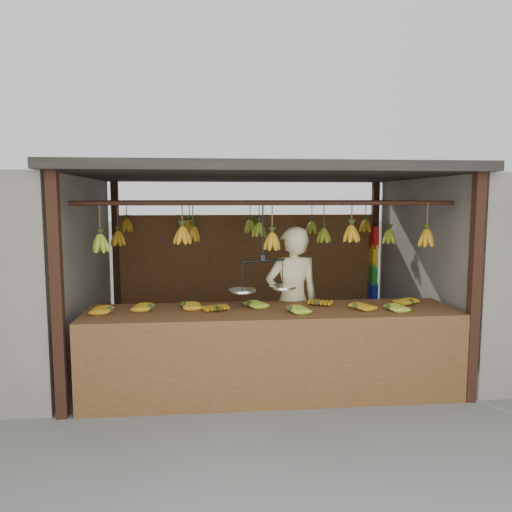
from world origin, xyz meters
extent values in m
plane|color=#5B5B57|center=(0.00, 0.00, 0.00)|extent=(80.00, 80.00, 0.00)
cube|color=black|center=(-2.00, -1.50, 1.15)|extent=(0.10, 0.10, 2.30)
cube|color=black|center=(2.00, -1.50, 1.15)|extent=(0.10, 0.10, 2.30)
cube|color=black|center=(-2.00, 1.50, 1.15)|extent=(0.10, 0.10, 2.30)
cube|color=black|center=(2.00, 1.50, 1.15)|extent=(0.10, 0.10, 2.30)
cube|color=black|center=(0.00, 0.00, 2.35)|extent=(4.30, 3.30, 0.10)
cylinder|color=black|center=(0.00, -1.00, 2.00)|extent=(4.00, 0.05, 0.05)
cylinder|color=black|center=(0.00, 0.00, 2.00)|extent=(4.00, 0.05, 0.05)
cylinder|color=black|center=(0.00, 1.00, 2.00)|extent=(4.00, 0.05, 0.05)
cube|color=brown|center=(0.00, 1.50, 0.90)|extent=(4.00, 0.06, 1.80)
cube|color=brown|center=(0.03, -1.10, 0.86)|extent=(3.84, 0.85, 0.08)
cube|color=brown|center=(0.03, -1.53, 0.45)|extent=(3.84, 0.04, 0.90)
cube|color=black|center=(-1.79, -1.48, 0.41)|extent=(0.07, 0.07, 0.82)
cube|color=black|center=(1.85, -1.48, 0.41)|extent=(0.07, 0.07, 0.82)
cube|color=black|center=(-1.79, -0.72, 0.41)|extent=(0.07, 0.07, 0.82)
cube|color=black|center=(1.85, -0.72, 0.41)|extent=(0.07, 0.07, 0.82)
ellipsoid|color=#AD7A12|center=(-1.61, -1.09, 0.93)|extent=(0.25, 0.20, 0.06)
ellipsoid|color=#AD7A12|center=(-1.21, -1.00, 0.93)|extent=(0.26, 0.21, 0.06)
ellipsoid|color=#AD7A12|center=(-0.89, -1.00, 0.93)|extent=(0.26, 0.21, 0.06)
ellipsoid|color=#AD7A12|center=(-0.52, -1.17, 0.93)|extent=(0.25, 0.29, 0.06)
ellipsoid|color=#92A523|center=(-0.20, -1.00, 0.93)|extent=(0.29, 0.26, 0.06)
ellipsoid|color=#92A523|center=(0.20, -1.28, 0.93)|extent=(0.27, 0.23, 0.06)
ellipsoid|color=#AD7A12|center=(0.54, -1.01, 0.93)|extent=(0.27, 0.30, 0.06)
ellipsoid|color=#AD7A12|center=(0.89, -1.22, 0.93)|extent=(0.29, 0.26, 0.06)
ellipsoid|color=#92A523|center=(1.22, -1.28, 0.93)|extent=(0.26, 0.21, 0.06)
ellipsoid|color=#AD7A12|center=(1.57, -1.04, 0.93)|extent=(0.28, 0.30, 0.06)
ellipsoid|color=#92A523|center=(-1.70, -1.01, 1.60)|extent=(0.16, 0.16, 0.28)
ellipsoid|color=#AD7A12|center=(-0.88, -0.99, 1.67)|extent=(0.16, 0.16, 0.28)
ellipsoid|color=#AD7A12|center=(0.04, -1.01, 1.60)|extent=(0.16, 0.16, 0.28)
ellipsoid|color=#AD7A12|center=(0.89, -0.99, 1.68)|extent=(0.16, 0.16, 0.28)
ellipsoid|color=#AD7A12|center=(1.70, -1.03, 1.63)|extent=(0.16, 0.16, 0.28)
ellipsoid|color=#AD7A12|center=(-1.71, 0.05, 1.56)|extent=(0.16, 0.16, 0.28)
ellipsoid|color=#AD7A12|center=(-0.81, 0.03, 1.61)|extent=(0.16, 0.16, 0.28)
ellipsoid|color=#92A523|center=(0.01, 0.03, 1.66)|extent=(0.16, 0.16, 0.28)
ellipsoid|color=#92A523|center=(0.82, -0.04, 1.59)|extent=(0.16, 0.16, 0.28)
ellipsoid|color=#92A523|center=(1.66, -0.04, 1.57)|extent=(0.16, 0.16, 0.28)
ellipsoid|color=#AD7A12|center=(-1.75, 0.97, 1.67)|extent=(0.16, 0.16, 0.28)
ellipsoid|color=#AD7A12|center=(-0.88, 1.01, 1.65)|extent=(0.16, 0.16, 0.28)
ellipsoid|color=#92A523|center=(-0.02, 0.96, 1.65)|extent=(0.16, 0.16, 0.28)
ellipsoid|color=#92A523|center=(0.89, 1.02, 1.63)|extent=(0.16, 0.16, 0.28)
ellipsoid|color=#AD7A12|center=(1.67, 0.95, 1.65)|extent=(0.16, 0.16, 0.28)
cylinder|color=black|center=(-0.05, -1.00, 1.70)|extent=(0.02, 0.02, 0.60)
cylinder|color=black|center=(-0.05, -1.00, 1.40)|extent=(0.49, 0.19, 0.02)
cylinder|color=silver|center=(-0.28, -1.08, 1.10)|extent=(0.28, 0.28, 0.02)
cylinder|color=silver|center=(0.17, -0.92, 1.10)|extent=(0.28, 0.28, 0.02)
imported|color=beige|center=(0.33, -0.60, 0.87)|extent=(0.69, 0.52, 1.73)
cube|color=red|center=(1.94, 1.35, 1.45)|extent=(0.08, 0.26, 0.34)
cube|color=yellow|center=(1.94, 1.35, 1.17)|extent=(0.08, 0.26, 0.34)
cube|color=#199926|center=(1.94, 1.35, 0.87)|extent=(0.08, 0.26, 0.34)
cube|color=#1426BF|center=(1.94, 1.35, 0.57)|extent=(0.08, 0.26, 0.34)
camera|label=1|loc=(-0.62, -6.14, 2.04)|focal=35.00mm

